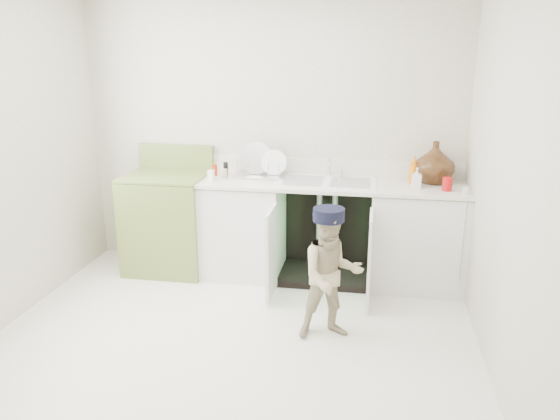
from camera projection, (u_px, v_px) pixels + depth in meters
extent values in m
plane|color=silver|center=(234.00, 337.00, 3.99)|extent=(3.50, 3.50, 0.00)
cube|color=beige|center=(271.00, 135.00, 5.04)|extent=(3.50, 2.50, 0.02)
cube|color=beige|center=(133.00, 250.00, 2.21)|extent=(3.50, 2.50, 0.02)
cube|color=beige|center=(506.00, 181.00, 3.34)|extent=(2.50, 3.00, 0.02)
cube|color=silver|center=(239.00, 228.00, 5.04)|extent=(0.80, 0.60, 0.86)
cube|color=silver|center=(417.00, 238.00, 4.77)|extent=(0.80, 0.60, 0.86)
cube|color=black|center=(328.00, 224.00, 5.16)|extent=(0.80, 0.06, 0.86)
cube|color=black|center=(324.00, 274.00, 5.02)|extent=(0.80, 0.60, 0.06)
cylinder|color=gray|center=(319.00, 227.00, 5.00)|extent=(0.05, 0.05, 0.70)
cylinder|color=gray|center=(334.00, 228.00, 4.98)|extent=(0.05, 0.05, 0.70)
cylinder|color=gray|center=(327.00, 211.00, 4.90)|extent=(0.07, 0.18, 0.07)
cube|color=silver|center=(271.00, 253.00, 4.51)|extent=(0.03, 0.40, 0.76)
cube|color=silver|center=(369.00, 259.00, 4.37)|extent=(0.02, 0.40, 0.76)
cube|color=beige|center=(327.00, 184.00, 4.77)|extent=(2.44, 0.64, 0.03)
cube|color=beige|center=(330.00, 167.00, 5.02)|extent=(2.44, 0.02, 0.15)
cube|color=white|center=(327.00, 183.00, 4.77)|extent=(0.85, 0.55, 0.02)
cube|color=gray|center=(304.00, 181.00, 4.80)|extent=(0.34, 0.40, 0.01)
cube|color=gray|center=(350.00, 183.00, 4.73)|extent=(0.34, 0.40, 0.01)
cylinder|color=silver|center=(329.00, 167.00, 4.95)|extent=(0.03, 0.03, 0.17)
cylinder|color=silver|center=(329.00, 160.00, 4.87)|extent=(0.02, 0.14, 0.02)
cylinder|color=silver|center=(341.00, 173.00, 4.95)|extent=(0.04, 0.04, 0.06)
cylinder|color=silver|center=(462.00, 239.00, 4.39)|extent=(0.01, 0.01, 0.70)
cube|color=silver|center=(465.00, 191.00, 4.37)|extent=(0.04, 0.02, 0.06)
cube|color=silver|center=(260.00, 175.00, 4.98)|extent=(0.47, 0.32, 0.02)
cylinder|color=silver|center=(256.00, 166.00, 4.98)|extent=(0.29, 0.11, 0.29)
cylinder|color=white|center=(274.00, 168.00, 4.94)|extent=(0.23, 0.06, 0.23)
cylinder|color=silver|center=(237.00, 168.00, 4.89)|extent=(0.01, 0.01, 0.14)
cylinder|color=silver|center=(248.00, 169.00, 4.88)|extent=(0.01, 0.01, 0.14)
cylinder|color=silver|center=(258.00, 169.00, 4.86)|extent=(0.01, 0.01, 0.14)
cylinder|color=silver|center=(268.00, 169.00, 4.85)|extent=(0.01, 0.01, 0.14)
cylinder|color=silver|center=(279.00, 170.00, 4.83)|extent=(0.01, 0.01, 0.14)
imported|color=#452013|center=(435.00, 162.00, 4.70)|extent=(0.35, 0.35, 0.36)
imported|color=orange|center=(414.00, 170.00, 4.71)|extent=(0.09, 0.09, 0.24)
imported|color=silver|center=(417.00, 178.00, 4.56)|extent=(0.08, 0.08, 0.17)
cylinder|color=#B20F10|center=(447.00, 184.00, 4.47)|extent=(0.08, 0.08, 0.11)
cylinder|color=#AD280E|center=(215.00, 170.00, 5.00)|extent=(0.05, 0.05, 0.10)
cylinder|color=#C0AF8D|center=(224.00, 174.00, 4.91)|extent=(0.06, 0.06, 0.08)
cylinder|color=black|center=(226.00, 169.00, 5.02)|extent=(0.04, 0.04, 0.12)
cube|color=white|center=(211.00, 175.00, 4.83)|extent=(0.05, 0.05, 0.09)
cube|color=olive|center=(169.00, 223.00, 5.12)|extent=(0.74, 0.65, 0.89)
cube|color=olive|center=(166.00, 176.00, 4.99)|extent=(0.74, 0.65, 0.02)
cube|color=olive|center=(176.00, 157.00, 5.22)|extent=(0.74, 0.06, 0.23)
cylinder|color=black|center=(140.00, 179.00, 4.87)|extent=(0.16, 0.16, 0.02)
cylinder|color=silver|center=(139.00, 178.00, 4.86)|extent=(0.19, 0.19, 0.01)
cylinder|color=black|center=(154.00, 172.00, 5.17)|extent=(0.16, 0.16, 0.02)
cylinder|color=silver|center=(153.00, 170.00, 5.17)|extent=(0.19, 0.19, 0.01)
cylinder|color=black|center=(179.00, 181.00, 4.81)|extent=(0.16, 0.16, 0.02)
cylinder|color=silver|center=(179.00, 180.00, 4.80)|extent=(0.19, 0.19, 0.01)
cylinder|color=black|center=(191.00, 173.00, 5.11)|extent=(0.16, 0.16, 0.02)
cylinder|color=silver|center=(191.00, 172.00, 5.10)|extent=(0.19, 0.19, 0.01)
imported|color=#C9B690|center=(331.00, 275.00, 3.88)|extent=(0.56, 0.49, 0.96)
cylinder|color=black|center=(333.00, 215.00, 3.75)|extent=(0.28, 0.28, 0.09)
cube|color=black|center=(329.00, 216.00, 3.85)|extent=(0.19, 0.14, 0.01)
cube|color=black|center=(326.00, 213.00, 4.49)|extent=(0.07, 0.01, 0.14)
cube|color=#26F23F|center=(326.00, 214.00, 4.49)|extent=(0.06, 0.00, 0.12)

